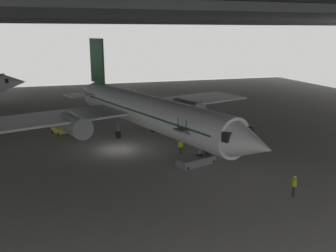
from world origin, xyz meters
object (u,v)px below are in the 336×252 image
Objects in this scene: airplane_main at (145,110)px; crew_worker_by_stairs at (181,146)px; baggage_tug at (60,130)px; boarding_stairs at (196,157)px; crew_worker_near_nose at (294,185)px.

airplane_main is 7.31m from crew_worker_by_stairs.
crew_worker_by_stairs is at bearing -71.62° from airplane_main.
airplane_main is at bearing -28.81° from baggage_tug.
boarding_stairs is 3.28m from crew_worker_by_stairs.
baggage_tug is at bearing 125.00° from crew_worker_near_nose.
boarding_stairs is at bearing -51.14° from baggage_tug.
airplane_main is 10.44m from boarding_stairs.
boarding_stairs is 2.76× the size of crew_worker_near_nose.
crew_worker_by_stairs reaches higher than baggage_tug.
crew_worker_near_nose reaches higher than crew_worker_by_stairs.
crew_worker_near_nose is 0.67× the size of baggage_tug.
boarding_stairs is (2.55, -9.76, -2.71)m from airplane_main.
crew_worker_near_nose is at bearing -69.04° from airplane_main.
boarding_stairs is 9.86m from crew_worker_near_nose.
crew_worker_by_stairs is 0.63× the size of baggage_tug.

